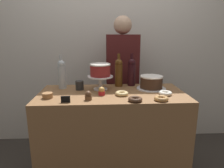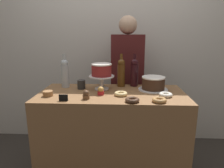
{
  "view_description": "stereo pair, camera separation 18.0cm",
  "coord_description": "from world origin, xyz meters",
  "px_view_note": "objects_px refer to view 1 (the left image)",
  "views": [
    {
      "loc": [
        -0.1,
        -1.75,
        1.42
      ],
      "look_at": [
        0.0,
        0.0,
        0.98
      ],
      "focal_mm": 32.71,
      "sensor_mm": 36.0,
      "label": 1
    },
    {
      "loc": [
        0.08,
        -1.75,
        1.42
      ],
      "look_at": [
        0.0,
        0.0,
        0.98
      ],
      "focal_mm": 32.71,
      "sensor_mm": 36.0,
      "label": 2
    }
  ],
  "objects_px": {
    "donut_glazed": "(122,93)",
    "wine_bottle_clear": "(62,74)",
    "cupcake_chocolate": "(88,96)",
    "price_sign_chalkboard": "(66,99)",
    "wine_bottle_dark_red": "(132,71)",
    "cookie_stack": "(48,95)",
    "donut_chocolate": "(135,99)",
    "coffee_cup_ceramic": "(80,85)",
    "white_layer_cake": "(100,70)",
    "donut_sugar": "(165,93)",
    "cupcake_caramel": "(102,91)",
    "barista_figure": "(122,84)",
    "chocolate_round_cake": "(151,82)",
    "donut_maple": "(161,99)",
    "wine_bottle_amber": "(119,72)",
    "cake_stand_pedestal": "(100,80)"
  },
  "relations": [
    {
      "from": "cupcake_chocolate",
      "to": "donut_sugar",
      "type": "distance_m",
      "value": 0.66
    },
    {
      "from": "coffee_cup_ceramic",
      "to": "donut_sugar",
      "type": "bearing_deg",
      "value": -15.64
    },
    {
      "from": "wine_bottle_clear",
      "to": "price_sign_chalkboard",
      "type": "relative_size",
      "value": 4.65
    },
    {
      "from": "cake_stand_pedestal",
      "to": "barista_figure",
      "type": "xyz_separation_m",
      "value": [
        0.25,
        0.43,
        -0.15
      ]
    },
    {
      "from": "coffee_cup_ceramic",
      "to": "cupcake_chocolate",
      "type": "bearing_deg",
      "value": -72.33
    },
    {
      "from": "donut_glazed",
      "to": "wine_bottle_clear",
      "type": "bearing_deg",
      "value": 154.62
    },
    {
      "from": "chocolate_round_cake",
      "to": "cupcake_caramel",
      "type": "distance_m",
      "value": 0.51
    },
    {
      "from": "cupcake_caramel",
      "to": "coffee_cup_ceramic",
      "type": "distance_m",
      "value": 0.28
    },
    {
      "from": "cupcake_caramel",
      "to": "donut_sugar",
      "type": "distance_m",
      "value": 0.55
    },
    {
      "from": "wine_bottle_dark_red",
      "to": "donut_glazed",
      "type": "xyz_separation_m",
      "value": [
        -0.13,
        -0.34,
        -0.13
      ]
    },
    {
      "from": "donut_chocolate",
      "to": "price_sign_chalkboard",
      "type": "xyz_separation_m",
      "value": [
        -0.54,
        -0.0,
        0.01
      ]
    },
    {
      "from": "cupcake_chocolate",
      "to": "barista_figure",
      "type": "distance_m",
      "value": 0.82
    },
    {
      "from": "white_layer_cake",
      "to": "donut_glazed",
      "type": "distance_m",
      "value": 0.32
    },
    {
      "from": "cupcake_chocolate",
      "to": "barista_figure",
      "type": "relative_size",
      "value": 0.05
    },
    {
      "from": "wine_bottle_amber",
      "to": "wine_bottle_dark_red",
      "type": "height_order",
      "value": "same"
    },
    {
      "from": "cupcake_chocolate",
      "to": "price_sign_chalkboard",
      "type": "relative_size",
      "value": 1.06
    },
    {
      "from": "white_layer_cake",
      "to": "cupcake_caramel",
      "type": "height_order",
      "value": "white_layer_cake"
    },
    {
      "from": "wine_bottle_dark_red",
      "to": "barista_figure",
      "type": "relative_size",
      "value": 0.2
    },
    {
      "from": "cupcake_chocolate",
      "to": "barista_figure",
      "type": "bearing_deg",
      "value": 64.7
    },
    {
      "from": "donut_chocolate",
      "to": "coffee_cup_ceramic",
      "type": "xyz_separation_m",
      "value": [
        -0.47,
        0.36,
        0.03
      ]
    },
    {
      "from": "donut_sugar",
      "to": "white_layer_cake",
      "type": "bearing_deg",
      "value": 159.87
    },
    {
      "from": "wine_bottle_amber",
      "to": "cookie_stack",
      "type": "distance_m",
      "value": 0.72
    },
    {
      "from": "wine_bottle_amber",
      "to": "white_layer_cake",
      "type": "bearing_deg",
      "value": -146.12
    },
    {
      "from": "cupcake_chocolate",
      "to": "coffee_cup_ceramic",
      "type": "bearing_deg",
      "value": 107.67
    },
    {
      "from": "cupcake_caramel",
      "to": "donut_glazed",
      "type": "distance_m",
      "value": 0.17
    },
    {
      "from": "wine_bottle_clear",
      "to": "wine_bottle_amber",
      "type": "bearing_deg",
      "value": 5.98
    },
    {
      "from": "donut_sugar",
      "to": "donut_maple",
      "type": "bearing_deg",
      "value": -118.48
    },
    {
      "from": "donut_maple",
      "to": "donut_chocolate",
      "type": "xyz_separation_m",
      "value": [
        -0.21,
        -0.01,
        0.0
      ]
    },
    {
      "from": "cupcake_chocolate",
      "to": "cupcake_caramel",
      "type": "height_order",
      "value": "same"
    },
    {
      "from": "wine_bottle_amber",
      "to": "cupcake_chocolate",
      "type": "distance_m",
      "value": 0.52
    },
    {
      "from": "wine_bottle_clear",
      "to": "cupcake_caramel",
      "type": "relative_size",
      "value": 4.38
    },
    {
      "from": "price_sign_chalkboard",
      "to": "barista_figure",
      "type": "relative_size",
      "value": 0.04
    },
    {
      "from": "wine_bottle_dark_red",
      "to": "cupcake_caramel",
      "type": "xyz_separation_m",
      "value": [
        -0.3,
        -0.32,
        -0.11
      ]
    },
    {
      "from": "cake_stand_pedestal",
      "to": "wine_bottle_dark_red",
      "type": "relative_size",
      "value": 0.73
    },
    {
      "from": "wine_bottle_dark_red",
      "to": "cookie_stack",
      "type": "bearing_deg",
      "value": -153.2
    },
    {
      "from": "cupcake_chocolate",
      "to": "cookie_stack",
      "type": "bearing_deg",
      "value": 169.0
    },
    {
      "from": "wine_bottle_dark_red",
      "to": "cupcake_caramel",
      "type": "bearing_deg",
      "value": -133.18
    },
    {
      "from": "donut_maple",
      "to": "donut_chocolate",
      "type": "distance_m",
      "value": 0.21
    },
    {
      "from": "cupcake_chocolate",
      "to": "cupcake_caramel",
      "type": "xyz_separation_m",
      "value": [
        0.11,
        0.12,
        0.0
      ]
    },
    {
      "from": "wine_bottle_dark_red",
      "to": "coffee_cup_ceramic",
      "type": "height_order",
      "value": "wine_bottle_dark_red"
    },
    {
      "from": "white_layer_cake",
      "to": "chocolate_round_cake",
      "type": "height_order",
      "value": "white_layer_cake"
    },
    {
      "from": "wine_bottle_dark_red",
      "to": "donut_maple",
      "type": "relative_size",
      "value": 2.91
    },
    {
      "from": "wine_bottle_clear",
      "to": "barista_figure",
      "type": "relative_size",
      "value": 0.2
    },
    {
      "from": "cupcake_caramel",
      "to": "price_sign_chalkboard",
      "type": "relative_size",
      "value": 1.06
    },
    {
      "from": "chocolate_round_cake",
      "to": "coffee_cup_ceramic",
      "type": "relative_size",
      "value": 2.51
    },
    {
      "from": "coffee_cup_ceramic",
      "to": "donut_maple",
      "type": "bearing_deg",
      "value": -27.8
    },
    {
      "from": "coffee_cup_ceramic",
      "to": "donut_chocolate",
      "type": "bearing_deg",
      "value": -37.8
    },
    {
      "from": "chocolate_round_cake",
      "to": "cookie_stack",
      "type": "height_order",
      "value": "chocolate_round_cake"
    },
    {
      "from": "cookie_stack",
      "to": "barista_figure",
      "type": "xyz_separation_m",
      "value": [
        0.68,
        0.67,
        -0.08
      ]
    },
    {
      "from": "wine_bottle_amber",
      "to": "donut_glazed",
      "type": "xyz_separation_m",
      "value": [
        0.0,
        -0.32,
        -0.13
      ]
    }
  ]
}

